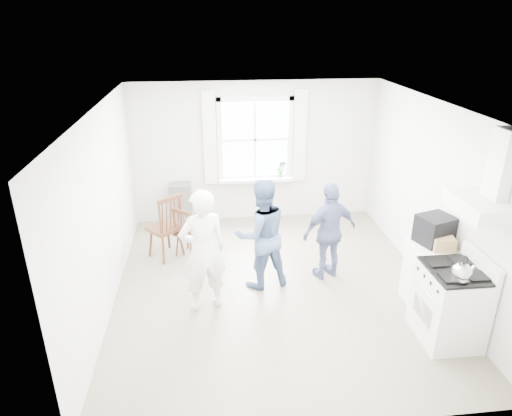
{
  "coord_description": "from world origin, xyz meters",
  "views": [
    {
      "loc": [
        -0.89,
        -5.61,
        3.66
      ],
      "look_at": [
        -0.24,
        0.2,
        1.17
      ],
      "focal_mm": 32.0,
      "sensor_mm": 36.0,
      "label": 1
    }
  ],
  "objects_px": {
    "gas_stove": "(450,304)",
    "person_mid": "(261,234)",
    "person_right": "(330,231)",
    "windsor_chair_a": "(168,220)",
    "windsor_chair_b": "(184,228)",
    "person_left": "(203,251)",
    "low_cabinet": "(428,275)",
    "stereo_stack": "(435,230)"
  },
  "relations": [
    {
      "from": "low_cabinet",
      "to": "person_mid",
      "type": "xyz_separation_m",
      "value": [
        -2.16,
        0.74,
        0.36
      ]
    },
    {
      "from": "low_cabinet",
      "to": "person_mid",
      "type": "height_order",
      "value": "person_mid"
    },
    {
      "from": "stereo_stack",
      "to": "person_left",
      "type": "relative_size",
      "value": 0.3
    },
    {
      "from": "person_right",
      "to": "windsor_chair_b",
      "type": "bearing_deg",
      "value": -39.42
    },
    {
      "from": "gas_stove",
      "to": "low_cabinet",
      "type": "distance_m",
      "value": 0.7
    },
    {
      "from": "windsor_chair_a",
      "to": "windsor_chair_b",
      "type": "distance_m",
      "value": 0.28
    },
    {
      "from": "low_cabinet",
      "to": "stereo_stack",
      "type": "xyz_separation_m",
      "value": [
        0.03,
        0.07,
        0.64
      ]
    },
    {
      "from": "person_mid",
      "to": "windsor_chair_a",
      "type": "bearing_deg",
      "value": -48.96
    },
    {
      "from": "stereo_stack",
      "to": "person_right",
      "type": "relative_size",
      "value": 0.34
    },
    {
      "from": "low_cabinet",
      "to": "person_right",
      "type": "distance_m",
      "value": 1.45
    },
    {
      "from": "low_cabinet",
      "to": "person_mid",
      "type": "distance_m",
      "value": 2.31
    },
    {
      "from": "person_right",
      "to": "low_cabinet",
      "type": "bearing_deg",
      "value": 124.63
    },
    {
      "from": "gas_stove",
      "to": "stereo_stack",
      "type": "bearing_deg",
      "value": 82.52
    },
    {
      "from": "person_left",
      "to": "person_mid",
      "type": "relative_size",
      "value": 1.04
    },
    {
      "from": "gas_stove",
      "to": "person_mid",
      "type": "distance_m",
      "value": 2.56
    },
    {
      "from": "person_left",
      "to": "person_mid",
      "type": "bearing_deg",
      "value": -165.48
    },
    {
      "from": "person_left",
      "to": "person_mid",
      "type": "height_order",
      "value": "person_left"
    },
    {
      "from": "gas_stove",
      "to": "person_mid",
      "type": "xyz_separation_m",
      "value": [
        -2.09,
        1.44,
        0.33
      ]
    },
    {
      "from": "low_cabinet",
      "to": "windsor_chair_b",
      "type": "relative_size",
      "value": 1.04
    },
    {
      "from": "person_left",
      "to": "windsor_chair_b",
      "type": "bearing_deg",
      "value": -93.63
    },
    {
      "from": "windsor_chair_a",
      "to": "person_left",
      "type": "xyz_separation_m",
      "value": [
        0.54,
        -1.41,
        0.18
      ]
    },
    {
      "from": "gas_stove",
      "to": "person_right",
      "type": "xyz_separation_m",
      "value": [
        -1.07,
        1.56,
        0.26
      ]
    },
    {
      "from": "windsor_chair_b",
      "to": "gas_stove",
      "type": "bearing_deg",
      "value": -36.57
    },
    {
      "from": "gas_stove",
      "to": "windsor_chair_b",
      "type": "height_order",
      "value": "gas_stove"
    },
    {
      "from": "person_mid",
      "to": "windsor_chair_b",
      "type": "bearing_deg",
      "value": -54.56
    },
    {
      "from": "person_mid",
      "to": "gas_stove",
      "type": "bearing_deg",
      "value": 131.02
    },
    {
      "from": "low_cabinet",
      "to": "windsor_chair_b",
      "type": "xyz_separation_m",
      "value": [
        -3.28,
        1.68,
        0.08
      ]
    },
    {
      "from": "windsor_chair_a",
      "to": "person_mid",
      "type": "height_order",
      "value": "person_mid"
    },
    {
      "from": "windsor_chair_b",
      "to": "person_right",
      "type": "bearing_deg",
      "value": -21.04
    },
    {
      "from": "windsor_chair_a",
      "to": "person_right",
      "type": "height_order",
      "value": "person_right"
    },
    {
      "from": "windsor_chair_b",
      "to": "stereo_stack",
      "type": "bearing_deg",
      "value": -25.88
    },
    {
      "from": "person_right",
      "to": "person_mid",
      "type": "bearing_deg",
      "value": -11.79
    },
    {
      "from": "low_cabinet",
      "to": "windsor_chair_b",
      "type": "height_order",
      "value": "low_cabinet"
    },
    {
      "from": "person_mid",
      "to": "person_right",
      "type": "xyz_separation_m",
      "value": [
        1.02,
        0.12,
        -0.07
      ]
    },
    {
      "from": "stereo_stack",
      "to": "person_mid",
      "type": "distance_m",
      "value": 2.3
    },
    {
      "from": "windsor_chair_b",
      "to": "person_right",
      "type": "xyz_separation_m",
      "value": [
        2.14,
        -0.82,
        0.22
      ]
    },
    {
      "from": "gas_stove",
      "to": "windsor_chair_a",
      "type": "height_order",
      "value": "gas_stove"
    },
    {
      "from": "gas_stove",
      "to": "windsor_chair_b",
      "type": "xyz_separation_m",
      "value": [
        -3.21,
        2.38,
        0.04
      ]
    },
    {
      "from": "gas_stove",
      "to": "windsor_chair_a",
      "type": "relative_size",
      "value": 1.02
    },
    {
      "from": "gas_stove",
      "to": "windsor_chair_b",
      "type": "bearing_deg",
      "value": 143.43
    },
    {
      "from": "gas_stove",
      "to": "person_left",
      "type": "xyz_separation_m",
      "value": [
        -2.9,
        0.96,
        0.36
      ]
    },
    {
      "from": "windsor_chair_b",
      "to": "person_mid",
      "type": "bearing_deg",
      "value": -40.11
    }
  ]
}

